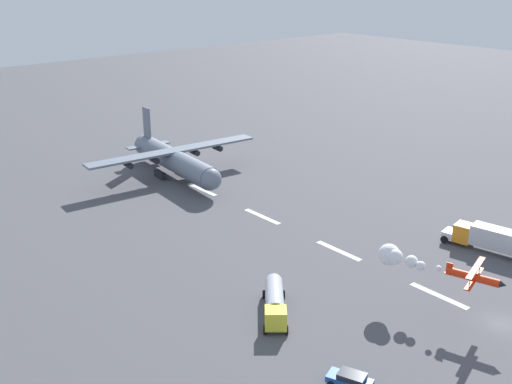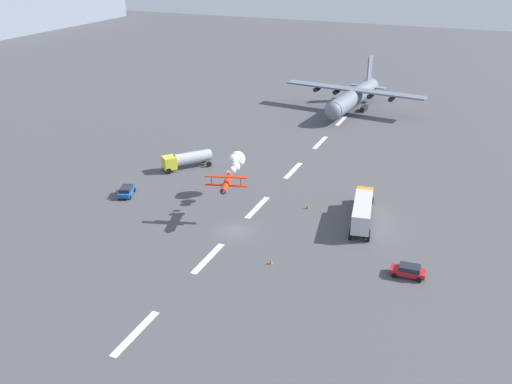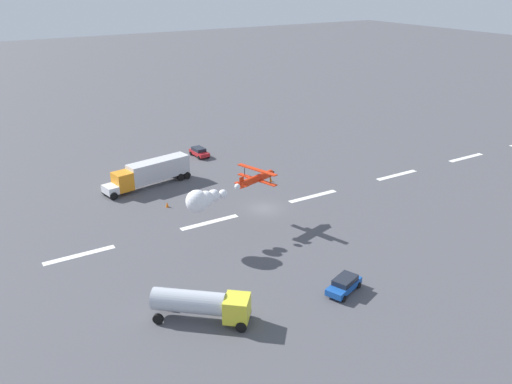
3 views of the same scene
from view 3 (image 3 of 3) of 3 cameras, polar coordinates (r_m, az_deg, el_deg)
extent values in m
plane|color=#4C4C51|center=(72.35, 0.87, -1.77)|extent=(440.00, 440.00, 0.00)
cube|color=white|center=(99.06, 21.39, 3.42)|extent=(8.00, 0.90, 0.01)
cube|color=white|center=(87.06, 14.69, 1.74)|extent=(8.00, 0.90, 0.01)
cube|color=white|center=(76.69, 6.05, -0.45)|extent=(8.00, 0.90, 0.01)
cube|color=white|center=(68.72, -4.93, -3.22)|extent=(8.00, 0.90, 0.01)
cube|color=white|center=(64.03, -18.21, -6.38)|extent=(8.00, 0.90, 0.01)
cylinder|color=red|center=(66.70, 0.00, 1.39)|extent=(5.79, 2.51, 0.92)
cube|color=red|center=(66.89, 0.12, 1.32)|extent=(2.35, 6.06, 0.12)
cube|color=red|center=(66.43, 0.12, 2.38)|extent=(2.35, 6.06, 0.12)
cylinder|color=black|center=(68.02, -1.22, 2.27)|extent=(0.08, 0.08, 1.32)
cylinder|color=black|center=(65.33, 1.51, 1.40)|extent=(0.08, 0.08, 1.32)
cube|color=red|center=(64.77, -1.54, 1.16)|extent=(0.70, 0.29, 1.10)
cube|color=red|center=(64.91, -1.54, 0.83)|extent=(1.14, 2.09, 0.08)
cone|color=black|center=(68.97, 1.80, 2.11)|extent=(0.89, 0.95, 0.78)
sphere|color=white|center=(63.92, -1.98, 0.58)|extent=(0.70, 0.70, 0.70)
sphere|color=white|center=(62.89, -3.51, -0.23)|extent=(1.10, 1.10, 1.10)
sphere|color=white|center=(62.29, -4.50, -0.39)|extent=(1.47, 1.47, 1.47)
sphere|color=white|center=(60.61, -5.36, -0.72)|extent=(1.85, 1.85, 1.85)
sphere|color=white|center=(60.44, -6.27, -0.98)|extent=(2.59, 2.59, 2.59)
cube|color=silver|center=(78.43, -15.19, 0.25)|extent=(2.01, 2.74, 1.10)
cube|color=orange|center=(78.97, -13.96, 1.12)|extent=(2.80, 2.88, 2.60)
cube|color=silver|center=(81.51, -10.30, 2.44)|extent=(9.87, 4.13, 2.80)
cylinder|color=black|center=(77.50, -14.86, -0.42)|extent=(1.14, 0.54, 1.10)
cylinder|color=black|center=(82.59, -8.00, 1.56)|extent=(1.14, 0.54, 1.10)
cylinder|color=black|center=(83.20, -7.32, 1.75)|extent=(1.14, 0.54, 1.10)
cylinder|color=black|center=(79.61, -15.69, 0.10)|extent=(1.14, 0.54, 1.10)
cylinder|color=black|center=(84.57, -8.95, 2.00)|extent=(1.14, 0.54, 1.10)
cylinder|color=black|center=(85.17, -8.27, 2.19)|extent=(1.14, 0.54, 1.10)
cube|color=yellow|center=(49.32, -2.04, -12.22)|extent=(3.23, 3.25, 2.20)
cylinder|color=#B7BCC6|center=(50.11, -7.16, -11.44)|extent=(6.48, 5.98, 2.10)
cylinder|color=black|center=(50.82, -1.07, -12.55)|extent=(0.97, 0.89, 1.00)
cylinder|color=black|center=(52.50, -9.48, -11.63)|extent=(0.97, 0.89, 1.00)
cylinder|color=black|center=(48.91, -1.58, -14.14)|extent=(0.97, 0.89, 1.00)
cylinder|color=black|center=(50.65, -10.33, -13.11)|extent=(0.97, 0.89, 1.00)
cube|color=#B21E23|center=(93.24, -6.03, 4.16)|extent=(2.03, 4.28, 0.65)
cube|color=#1E232D|center=(93.23, -6.10, 4.54)|extent=(1.80, 2.60, 0.55)
cylinder|color=black|center=(92.54, -5.09, 3.84)|extent=(0.26, 0.65, 0.64)
cylinder|color=black|center=(94.98, -5.98, 4.30)|extent=(0.26, 0.65, 0.64)
cylinder|color=black|center=(91.72, -6.07, 3.63)|extent=(0.26, 0.65, 0.64)
cylinder|color=black|center=(94.17, -6.94, 4.10)|extent=(0.26, 0.65, 0.64)
cube|color=#194CA5|center=(54.85, 9.29, -9.82)|extent=(4.69, 3.22, 0.65)
cube|color=#1E232D|center=(54.69, 9.44, -9.19)|extent=(3.02, 2.47, 0.55)
cylinder|color=black|center=(53.54, 9.32, -11.11)|extent=(0.68, 0.43, 0.64)
cylinder|color=black|center=(55.84, 10.86, -9.70)|extent=(0.68, 0.43, 0.64)
cylinder|color=black|center=(54.24, 7.64, -10.51)|extent=(0.68, 0.43, 0.64)
cylinder|color=black|center=(56.52, 9.23, -9.15)|extent=(0.68, 0.43, 0.64)
cone|color=orange|center=(81.55, 1.57, 1.37)|extent=(0.44, 0.44, 0.75)
cone|color=orange|center=(73.68, -9.41, -1.31)|extent=(0.44, 0.44, 0.75)
camera|label=1|loc=(62.49, 66.44, 17.59)|focal=42.62mm
camera|label=2|loc=(130.60, 19.13, 24.85)|focal=38.87mm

